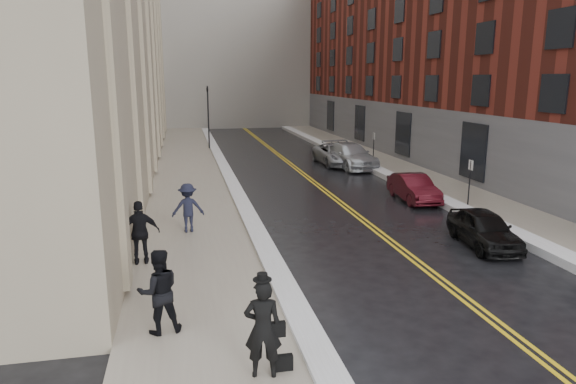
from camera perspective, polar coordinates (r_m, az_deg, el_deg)
name	(u,v)px	position (r m, az deg, el deg)	size (l,w,h in m)	color
ground	(365,292)	(14.74, 8.51, -10.92)	(160.00, 160.00, 0.00)	black
sidewalk_left	(189,183)	(29.22, -10.89, 0.97)	(4.00, 64.00, 0.15)	gray
sidewalk_right	(414,174)	(32.33, 13.78, 1.93)	(3.00, 64.00, 0.15)	gray
lane_stripe_a	(309,180)	(30.11, 2.31, 1.38)	(0.12, 64.00, 0.01)	gold
lane_stripe_b	(313,179)	(30.17, 2.75, 1.40)	(0.12, 64.00, 0.01)	gold
snow_ridge_left	(231,181)	(29.33, -6.40, 1.27)	(0.70, 60.80, 0.26)	white
snow_ridge_right	(385,174)	(31.57, 10.75, 1.97)	(0.85, 60.80, 0.30)	white
building_right	(486,34)	(42.18, 21.10, 16.07)	(14.00, 50.00, 18.00)	maroon
traffic_signal	(208,112)	(42.79, -8.86, 8.74)	(0.18, 0.15, 5.20)	black
parking_sign_near	(470,179)	(24.66, 19.54, 1.36)	(0.06, 0.35, 2.23)	black
parking_sign_far	(374,146)	(35.32, 9.49, 5.11)	(0.06, 0.35, 2.23)	black
car_black	(484,228)	(19.42, 20.95, -3.81)	(1.52, 3.78, 1.29)	black
car_maroon	(414,188)	(25.52, 13.78, 0.45)	(1.36, 3.90, 1.28)	#3F0B13
car_silver_near	(350,156)	(34.40, 6.90, 4.05)	(2.22, 5.47, 1.59)	#B6BABF
car_silver_far	(337,154)	(35.41, 5.46, 4.19)	(2.37, 5.14, 1.43)	#94969C
pedestrian_main	(263,328)	(10.19, -2.81, -14.91)	(0.73, 0.48, 1.99)	black
pedestrian_a	(159,291)	(12.12, -14.16, -10.67)	(0.96, 0.75, 1.98)	black
pedestrian_b	(188,208)	(19.62, -11.06, -1.73)	(1.20, 0.69, 1.85)	black
pedestrian_c	(140,232)	(16.59, -16.08, -4.34)	(1.18, 0.49, 2.01)	black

